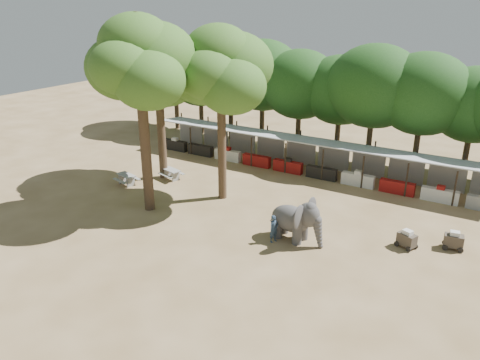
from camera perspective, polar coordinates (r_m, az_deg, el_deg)
The scene contains 12 objects.
ground at distance 26.06m, azimuth -3.86°, elevation -7.91°, with size 100.00×100.00×0.00m, color brown.
vendor_stalls at distance 36.82m, azimuth 8.50°, elevation 2.74°, with size 28.00×2.99×2.80m.
yard_tree_left at distance 34.42m, azimuth -10.01°, elevation 13.39°, with size 7.10×6.90×11.02m.
yard_tree_center at distance 28.61m, azimuth -12.15°, elevation 13.79°, with size 7.10×6.90×12.04m.
yard_tree_back at distance 29.97m, azimuth -2.38°, elevation 13.25°, with size 7.10×6.90×11.36m.
backdrop_trees at distance 40.46m, azimuth 11.77°, elevation 10.52°, with size 46.46×5.95×8.33m.
elephant at distance 26.14m, azimuth 6.94°, elevation -4.83°, with size 3.30×2.51×2.50m.
handler at distance 26.05m, azimuth 4.14°, elevation -5.94°, with size 0.57×0.38×1.59m, color #26384C.
picnic_table_near at distance 35.04m, azimuth -13.67°, elevation 0.24°, with size 1.86×1.75×0.78m.
picnic_table_far at distance 35.48m, azimuth -8.36°, elevation 0.88°, with size 1.86×1.75×0.77m.
cart_front at distance 27.09m, azimuth 19.67°, elevation -6.79°, with size 1.25×1.05×1.03m.
cart_back at distance 27.88m, azimuth 24.60°, elevation -6.70°, with size 1.17×0.87×1.04m.
Camera 1 is at (13.28, -18.56, 12.57)m, focal length 35.00 mm.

